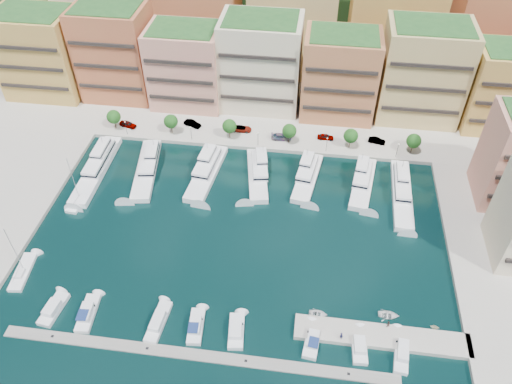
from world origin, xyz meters
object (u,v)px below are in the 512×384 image
yacht_3 (258,172)px  cruiser_1 (88,313)px  yacht_6 (402,190)px  person_0 (341,336)px  cruiser_9 (402,352)px  yacht_0 (98,166)px  sailboat_0 (23,272)px  cruiser_5 (236,331)px  lamppost_0 (126,126)px  tender_3 (435,327)px  yacht_2 (207,170)px  car_1 (192,124)px  yacht_1 (147,167)px  lamppost_2 (258,136)px  cruiser_3 (158,322)px  sailboat_2 (79,201)px  tender_2 (389,315)px  yacht_4 (308,175)px  car_2 (242,129)px  tender_0 (318,314)px  tree_0 (114,117)px  tree_1 (171,121)px  tree_4 (351,136)px  cruiser_4 (196,327)px  lamppost_4 (398,148)px  tree_2 (229,126)px  tree_5 (414,141)px  yacht_5 (363,180)px  person_1 (388,324)px  car_0 (128,124)px  lamppost_3 (327,142)px  car_3 (281,137)px  car_4 (326,137)px  lamppost_1 (191,131)px  car_5 (377,141)px  cruiser_8 (359,346)px  tree_3 (289,131)px  cruiser_7 (312,341)px

yacht_3 → cruiser_1: yacht_3 is taller
yacht_6 → person_0: (-14.02, -41.75, 0.67)m
yacht_3 → cruiser_9: (31.98, -44.73, -0.66)m
yacht_0 → sailboat_0: bearing=-95.6°
cruiser_5 → sailboat_0: 46.40m
lamppost_0 → tender_3: size_ratio=2.45×
yacht_2 → car_1: (-7.91, 18.09, 0.61)m
yacht_6 → cruiser_1: 75.13m
cruiser_9 → yacht_1: bearing=144.3°
lamppost_2 → cruiser_3: bearing=-101.6°
sailboat_2 → tender_2: sailboat_2 is taller
yacht_4 → car_1: bearing=153.1°
car_2 → lamppost_0: bearing=101.3°
cruiser_9 → tender_0: cruiser_9 is taller
tree_0 → person_0: bearing=-42.4°
tree_1 → car_2: tree_1 is taller
lamppost_2 → sailboat_2: bearing=-146.3°
car_1 → tree_0: bearing=122.3°
tree_4 → tender_2: (7.55, -50.65, -4.33)m
cruiser_1 → lamppost_0: bearing=100.9°
cruiser_1 → cruiser_4: 21.08m
lamppost_4 → tree_2: bearing=177.0°
tree_0 → lamppost_4: bearing=-1.7°
tree_5 → sailboat_0: (-82.36, -50.34, -4.43)m
yacht_5 → person_1: 40.61m
yacht_3 → car_0: (-38.25, 14.51, 0.62)m
lamppost_3 → tender_3: bearing=-66.3°
tree_2 → yacht_2: (-3.29, -14.26, -3.53)m
car_3 → car_4: size_ratio=1.25×
cruiser_1 → cruiser_4: (21.08, 0.01, 0.00)m
cruiser_5 → car_1: bearing=110.0°
car_4 → yacht_0: bearing=108.6°
cruiser_9 → car_4: (-15.70, 60.90, 1.19)m
cruiser_5 → tender_0: 16.01m
lamppost_3 → person_0: (4.49, -54.85, -1.95)m
lamppost_1 → cruiser_3: 56.28m
tree_0 → car_1: bearing=10.4°
yacht_3 → car_5: size_ratio=4.43×
sailboat_2 → car_5: size_ratio=2.95×
cruiser_8 → car_4: car_4 is taller
yacht_4 → cruiser_1: yacht_4 is taller
yacht_3 → lamppost_1: bearing=150.3°
cruiser_3 → car_3: bearing=73.7°
tree_4 → tree_5: bearing=0.0°
tree_3 → tender_2: (23.55, -50.65, -4.33)m
tree_2 → tree_3: bearing=0.0°
car_0 → cruiser_4: bearing=-135.5°
yacht_2 → tender_3: yacht_2 is taller
sailboat_2 → cruiser_9: bearing=-22.2°
car_3 → cruiser_7: bearing=-172.9°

